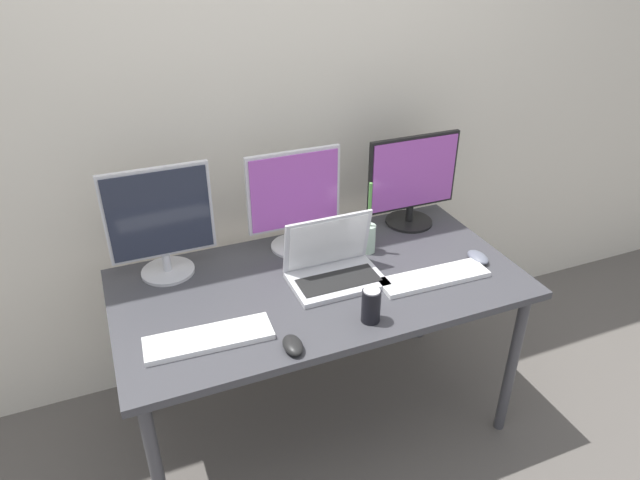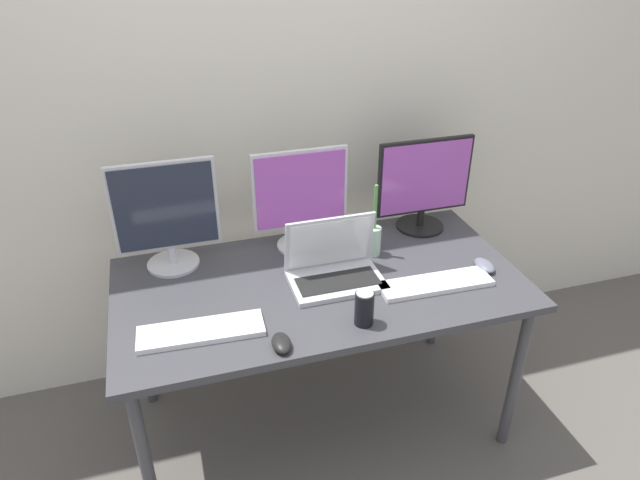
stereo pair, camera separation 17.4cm
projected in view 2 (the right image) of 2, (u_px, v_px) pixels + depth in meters
ground_plane at (320, 419)px, 2.54m from camera, size 16.00×16.00×0.00m
wall_back at (279, 94)px, 2.38m from camera, size 7.00×0.08×2.60m
work_desk at (320, 294)px, 2.21m from camera, size 1.54×0.80×0.74m
monitor_left at (166, 215)px, 2.16m from camera, size 0.39×0.20×0.44m
monitor_center at (299, 198)px, 2.29m from camera, size 0.39×0.20×0.43m
monitor_right at (424, 184)px, 2.44m from camera, size 0.42×0.21×0.41m
laptop_silver at (334, 266)px, 2.16m from camera, size 0.35×0.23×0.25m
keyboard_main at (201, 331)px, 1.90m from camera, size 0.42×0.15×0.02m
keyboard_aux at (435, 284)px, 2.14m from camera, size 0.44×0.13×0.02m
mouse_by_keyboard at (281, 343)px, 1.83m from camera, size 0.07×0.11×0.03m
mouse_by_laptop at (484, 265)px, 2.24m from camera, size 0.07×0.11×0.03m
soda_can_near_keyboard at (364, 308)px, 1.92m from camera, size 0.07×0.07×0.13m
bamboo_vase at (374, 238)px, 2.31m from camera, size 0.06×0.06×0.31m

